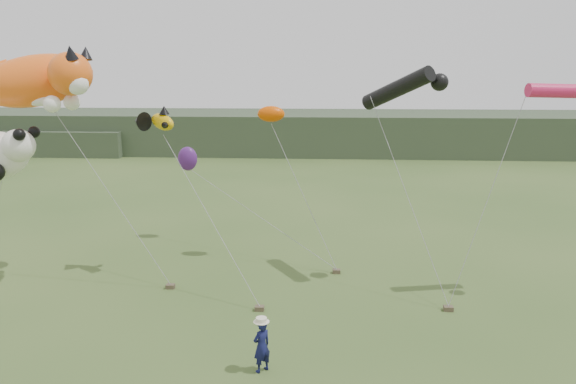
# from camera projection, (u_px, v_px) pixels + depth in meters

# --- Properties ---
(ground) EXTENTS (120.00, 120.00, 0.00)m
(ground) POSITION_uv_depth(u_px,v_px,m) (241.00, 370.00, 16.12)
(ground) COLOR #385123
(ground) RESTS_ON ground
(headland) EXTENTS (90.00, 13.00, 4.00)m
(headland) POSITION_uv_depth(u_px,v_px,m) (273.00, 132.00, 59.46)
(headland) COLOR #2D3D28
(headland) RESTS_ON ground
(festival_attendant) EXTENTS (0.67, 0.66, 1.56)m
(festival_attendant) POSITION_uv_depth(u_px,v_px,m) (262.00, 346.00, 15.91)
(festival_attendant) COLOR #111441
(festival_attendant) RESTS_ON ground
(sandbag_anchors) EXTENTS (16.58, 6.23, 0.17)m
(sandbag_anchors) POSITION_uv_depth(u_px,v_px,m) (243.00, 298.00, 20.97)
(sandbag_anchors) COLOR brown
(sandbag_anchors) RESTS_ON ground
(cat_kite) EXTENTS (5.77, 3.73, 2.68)m
(cat_kite) POSITION_uv_depth(u_px,v_px,m) (44.00, 80.00, 21.59)
(cat_kite) COLOR #FF6217
(cat_kite) RESTS_ON ground
(fish_kite) EXTENTS (2.18, 1.42, 1.08)m
(fish_kite) POSITION_uv_depth(u_px,v_px,m) (154.00, 121.00, 22.63)
(fish_kite) COLOR #D9A709
(fish_kite) RESTS_ON ground
(tube_kites) EXTENTS (8.46, 3.82, 1.79)m
(tube_kites) POSITION_uv_depth(u_px,v_px,m) (456.00, 88.00, 21.19)
(tube_kites) COLOR black
(tube_kites) RESTS_ON ground
(misc_kites) EXTENTS (5.53, 3.40, 3.39)m
(misc_kites) POSITION_uv_depth(u_px,v_px,m) (221.00, 141.00, 26.42)
(misc_kites) COLOR #E04C00
(misc_kites) RESTS_ON ground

